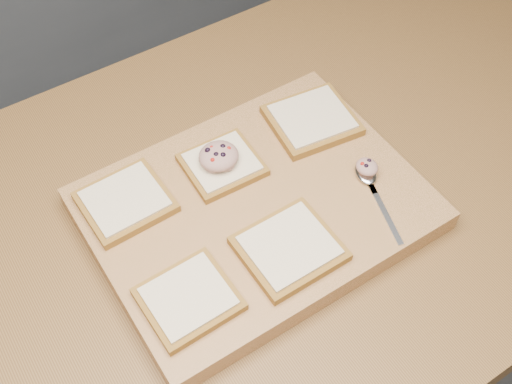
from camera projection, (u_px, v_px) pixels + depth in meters
ground at (300, 373)px, 1.75m from camera, size 4.00×4.00×0.00m
island_counter at (312, 293)px, 1.38m from camera, size 2.00×0.80×0.90m
cutting_board at (256, 209)px, 0.95m from camera, size 0.47×0.36×0.04m
bread_far_left at (125, 201)px, 0.92m from camera, size 0.12×0.11×0.02m
bread_far_center at (222, 164)px, 0.97m from camera, size 0.11×0.10×0.02m
bread_far_right at (312, 120)px, 1.02m from camera, size 0.14×0.13×0.02m
bread_near_left at (189, 299)px, 0.83m from camera, size 0.12×0.11×0.02m
bread_near_center at (289, 248)px, 0.87m from camera, size 0.13×0.12×0.02m
tuna_salad_dollop at (219, 156)px, 0.95m from camera, size 0.06×0.06×0.03m
spoon at (368, 179)px, 0.95m from camera, size 0.06×0.15×0.01m
spoon_salad at (367, 167)px, 0.95m from camera, size 0.03×0.04×0.02m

